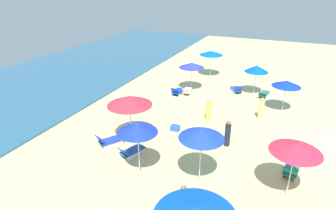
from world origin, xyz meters
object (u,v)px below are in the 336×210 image
Objects in this scene: umbrella_1 at (257,69)px; umbrella_2 at (202,133)px; beachgoer_1 at (183,206)px; cooler_box_0 at (175,128)px; lounge_chair_1_1 at (264,94)px; lounge_chair_0_1 at (187,91)px; beachgoer_0 at (228,134)px; umbrella_0 at (192,65)px; lounge_chair_6_0 at (291,171)px; umbrella_6 at (296,148)px; lounge_chair_4_0 at (109,141)px; umbrella_7 at (211,53)px; beachgoer_2 at (209,109)px; lounge_chair_1_0 at (236,89)px; lounge_chair_5_0 at (131,151)px; umbrella_5 at (138,127)px; umbrella_4 at (130,100)px; beachgoer_3 at (261,109)px; lounge_chair_0_0 at (178,91)px; umbrella_3 at (287,84)px.

umbrella_1 is 12.09m from umbrella_2.
umbrella_2 is at bearing 138.16° from beachgoer_1.
lounge_chair_1_1 is at bearing -122.33° from cooler_box_0.
lounge_chair_0_1 is 0.98× the size of beachgoer_0.
umbrella_0 reaches higher than lounge_chair_6_0.
lounge_chair_4_0 is at bearing 87.83° from umbrella_6.
umbrella_7 reaches higher than beachgoer_2.
umbrella_0 is at bearing 149.08° from beachgoer_0.
lounge_chair_5_0 is (-11.30, 3.20, 0.01)m from lounge_chair_1_0.
umbrella_1 is at bearing -62.18° from lounge_chair_6_0.
lounge_chair_0_1 is 4.03m from lounge_chair_1_0.
beachgoer_0 reaches higher than lounge_chair_1_1.
umbrella_5 reaches higher than umbrella_0.
umbrella_1 is 1.53× the size of lounge_chair_5_0.
lounge_chair_5_0 is at bearing 179.80° from umbrella_7.
umbrella_7 is (13.40, -0.75, -0.31)m from umbrella_4.
lounge_chair_1_0 is 5.77m from beachgoer_2.
umbrella_2 is 1.83× the size of beachgoer_3.
umbrella_4 reaches higher than beachgoer_0.
beachgoer_2 is at bearing 161.00° from umbrella_1.
umbrella_1 is at bearing -124.72° from umbrella_7.
lounge_chair_5_0 is 9.04m from beachgoer_3.
lounge_chair_4_0 reaches higher than lounge_chair_0_1.
umbrella_5 is 6.55m from umbrella_6.
umbrella_2 is at bearing 91.27° from lounge_chair_1_1.
umbrella_7 is 1.40× the size of beachgoer_1.
lounge_chair_0_0 is 0.96× the size of lounge_chair_4_0.
lounge_chair_0_1 is at bearing 152.78° from beachgoer_0.
umbrella_1 is 11.82m from umbrella_6.
umbrella_6 is 1.59× the size of beachgoer_2.
umbrella_0 is 5.78m from beachgoer_2.
beachgoer_0 reaches higher than lounge_chair_5_0.
umbrella_2 is 2.81m from umbrella_5.
umbrella_5 is at bearing 79.21° from beachgoer_3.
beachgoer_1 reaches higher than beachgoer_2.
umbrella_7 reaches higher than umbrella_1.
umbrella_4 is (-7.71, -0.29, 2.24)m from lounge_chair_0_0.
umbrella_2 reaches higher than umbrella_6.
umbrella_0 is 7.36m from umbrella_3.
lounge_chair_6_0 is (2.65, -6.55, -2.19)m from umbrella_5.
lounge_chair_0_1 is at bearing -67.14° from lounge_chair_5_0.
beachgoer_1 is 10.32m from beachgoer_3.
lounge_chair_1_0 is (0.88, -3.59, -1.84)m from umbrella_0.
beachgoer_1 reaches higher than cooler_box_0.
lounge_chair_1_0 is at bearing 17.60° from beachgoer_2.
beachgoer_1 is at bearing -124.20° from umbrella_5.
umbrella_3 reaches higher than lounge_chair_1_1.
beachgoer_1 is (-14.62, 0.51, -1.28)m from umbrella_1.
umbrella_2 is (-9.91, -4.17, 2.23)m from lounge_chair_0_1.
umbrella_7 is 4.50× the size of cooler_box_0.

